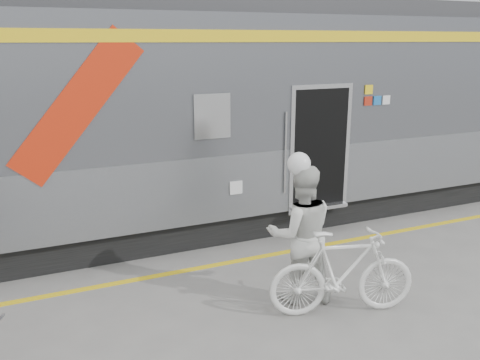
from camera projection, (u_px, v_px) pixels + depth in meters
ground at (267, 340)px, 5.95m from camera, size 90.00×90.00×0.00m
train at (173, 117)px, 9.17m from camera, size 24.00×3.17×4.10m
safety_strip at (204, 267)px, 7.84m from camera, size 24.00×0.12×0.01m
woman at (301, 234)px, 6.66m from camera, size 1.06×0.93×1.86m
bicycle_right at (343, 273)px, 6.39m from camera, size 1.95×1.02×1.13m
helmet_woman at (303, 154)px, 6.37m from camera, size 0.30×0.30×0.30m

